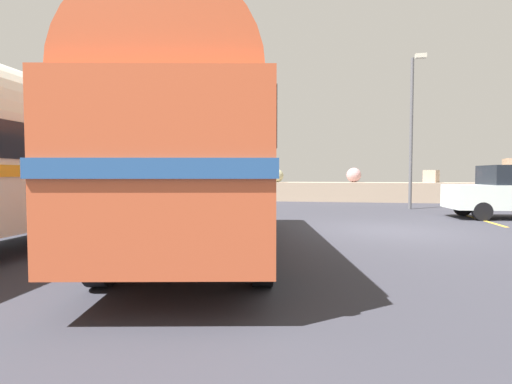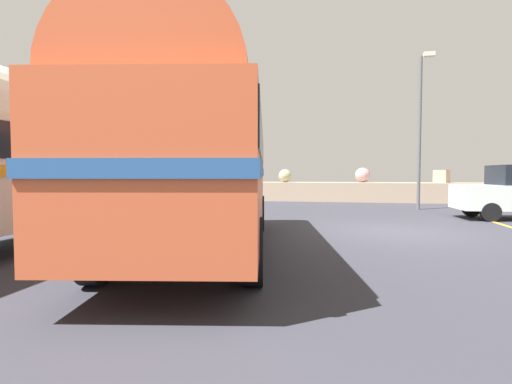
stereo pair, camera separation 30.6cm
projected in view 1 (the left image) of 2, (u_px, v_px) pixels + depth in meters
The scene contains 4 objects.
ground at pixel (393, 231), 10.58m from camera, with size 32.00×26.00×0.02m.
breakwater at pixel (357, 190), 22.19m from camera, with size 31.36×2.06×2.42m.
vintage_coach at pixel (205, 151), 7.89m from camera, with size 3.97×8.88×3.70m.
lamp_post at pixel (412, 125), 17.00m from camera, with size 0.50×0.78×6.66m.
Camera 1 is at (-1.87, -11.02, 1.57)m, focal length 27.19 mm.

